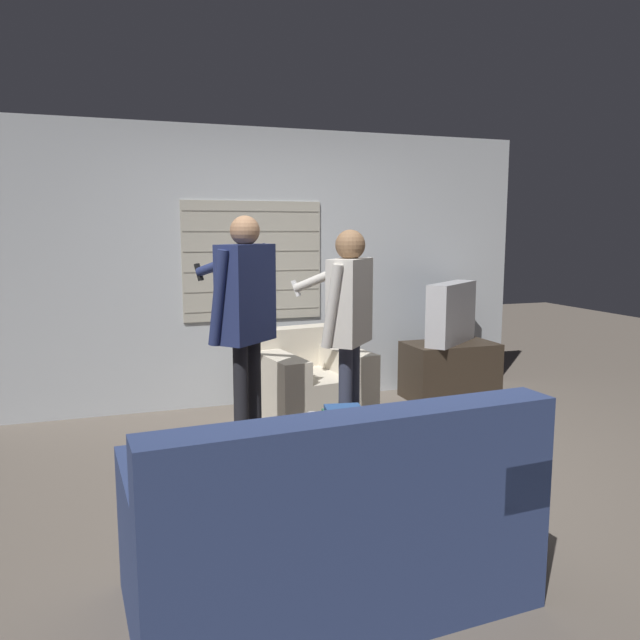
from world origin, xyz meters
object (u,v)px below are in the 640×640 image
at_px(tv, 451,313).
at_px(spare_remote, 337,425).
at_px(person_left_standing, 245,309).
at_px(armchair_beige, 309,384).
at_px(soda_can, 312,423).
at_px(person_right_standing, 348,313).
at_px(couch_blue, 331,529).
at_px(coffee_table, 357,437).
at_px(book_stack, 342,419).

height_order(tv, spare_remote, tv).
bearing_deg(person_left_standing, tv, -16.42).
bearing_deg(tv, armchair_beige, -29.73).
xyz_separation_m(tv, soda_can, (-1.98, -1.75, -0.36)).
height_order(armchair_beige, person_right_standing, person_right_standing).
distance_m(tv, soda_can, 2.67).
distance_m(couch_blue, coffee_table, 1.15).
bearing_deg(armchair_beige, tv, 179.83).
xyz_separation_m(coffee_table, tv, (1.71, 1.81, 0.46)).
relative_size(tv, person_right_standing, 0.45).
bearing_deg(person_right_standing, armchair_beige, 43.33).
height_order(coffee_table, book_stack, book_stack).
bearing_deg(tv, book_stack, 6.96).
relative_size(armchair_beige, spare_remote, 7.31).
relative_size(person_right_standing, book_stack, 6.00).
xyz_separation_m(coffee_table, spare_remote, (-0.09, 0.12, 0.05)).
xyz_separation_m(person_right_standing, spare_remote, (-0.31, -0.60, -0.61)).
bearing_deg(soda_can, person_left_standing, 112.21).
height_order(book_stack, spare_remote, book_stack).
height_order(couch_blue, soda_can, couch_blue).
bearing_deg(armchair_beige, coffee_table, 74.47).
relative_size(coffee_table, soda_can, 7.54).
bearing_deg(soda_can, tv, 41.43).
bearing_deg(coffee_table, couch_blue, -117.97).
bearing_deg(spare_remote, person_right_standing, 34.71).
bearing_deg(person_right_standing, soda_can, -174.71).
distance_m(armchair_beige, soda_can, 1.61).
relative_size(coffee_table, spare_remote, 7.12).
relative_size(armchair_beige, soda_can, 7.75).
xyz_separation_m(armchair_beige, person_left_standing, (-0.74, -0.88, 0.78)).
xyz_separation_m(armchair_beige, soda_can, (-0.47, -1.53, 0.16)).
bearing_deg(tv, person_left_standing, -11.85).
height_order(armchair_beige, coffee_table, armchair_beige).
bearing_deg(soda_can, coffee_table, -11.72).
xyz_separation_m(armchair_beige, book_stack, (-0.29, -1.58, 0.18)).
distance_m(armchair_beige, book_stack, 1.62).
bearing_deg(armchair_beige, book_stack, 71.06).
height_order(tv, person_left_standing, person_left_standing).
xyz_separation_m(person_left_standing, spare_remote, (0.45, -0.58, -0.68)).
bearing_deg(person_left_standing, armchair_beige, 7.68).
xyz_separation_m(person_right_standing, book_stack, (-0.32, -0.72, -0.55)).
bearing_deg(couch_blue, person_left_standing, 86.37).
relative_size(couch_blue, tv, 2.36).
height_order(armchair_beige, person_left_standing, person_left_standing).
distance_m(armchair_beige, spare_remote, 1.50).
bearing_deg(couch_blue, book_stack, 62.98).
bearing_deg(armchair_beige, soda_can, 64.53).
xyz_separation_m(couch_blue, soda_can, (0.27, 1.07, 0.13)).
bearing_deg(spare_remote, armchair_beige, 50.85).
bearing_deg(coffee_table, person_left_standing, 127.26).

